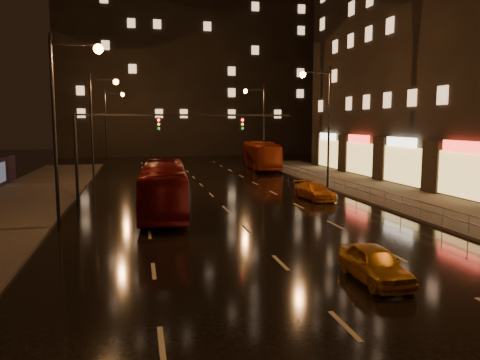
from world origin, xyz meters
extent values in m
plane|color=black|center=(0.00, 20.00, 0.00)|extent=(140.00, 140.00, 0.00)
cube|color=#38332D|center=(13.50, 15.00, 0.07)|extent=(7.00, 70.00, 0.15)
cube|color=black|center=(4.00, 72.00, 18.00)|extent=(44.00, 16.00, 36.00)
cylinder|color=black|center=(-9.60, 20.00, 3.10)|extent=(0.22, 0.22, 6.20)
cube|color=black|center=(-2.00, 20.00, 6.10)|extent=(15.20, 0.14, 0.14)
cube|color=black|center=(-4.00, 20.00, 5.45)|extent=(0.32, 0.18, 0.95)
cube|color=black|center=(2.00, 20.00, 5.45)|extent=(0.32, 0.18, 0.95)
sphere|color=#FF1E19|center=(-4.00, 19.88, 5.75)|extent=(0.18, 0.18, 0.18)
cylinder|color=#99999E|center=(10.20, 44.00, 0.65)|extent=(0.04, 0.04, 1.00)
cube|color=#99999E|center=(10.20, 18.00, 1.10)|extent=(0.05, 56.00, 0.05)
cube|color=#99999E|center=(10.20, 18.00, 0.70)|extent=(0.05, 56.00, 0.05)
imported|color=#640E0E|center=(-3.97, 15.38, 1.56)|extent=(3.29, 11.33, 3.12)
imported|color=#932D0E|center=(9.00, 41.02, 1.64)|extent=(3.69, 11.95, 3.28)
imported|color=#BB7811|center=(2.61, 1.18, 0.63)|extent=(1.58, 3.74, 1.26)
imported|color=#CE6A13|center=(7.03, 18.31, 0.61)|extent=(2.24, 4.41, 1.23)
camera|label=1|loc=(-5.45, -13.41, 5.58)|focal=35.00mm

